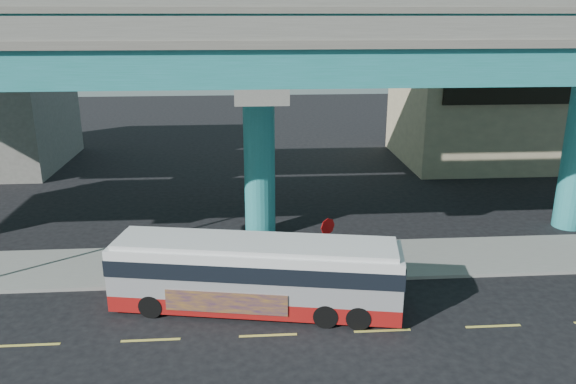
{
  "coord_description": "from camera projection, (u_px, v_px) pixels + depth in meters",
  "views": [
    {
      "loc": [
        -0.58,
        -17.24,
        10.58
      ],
      "look_at": [
        1.01,
        4.0,
        3.81
      ],
      "focal_mm": 35.0,
      "sensor_mm": 36.0,
      "label": 1
    }
  ],
  "objects": [
    {
      "name": "ground",
      "position": [
        268.0,
        331.0,
        19.63
      ],
      "size": [
        120.0,
        120.0,
        0.0
      ],
      "primitive_type": "plane",
      "color": "black",
      "rests_on": "ground"
    },
    {
      "name": "sidewalk",
      "position": [
        263.0,
        263.0,
        24.83
      ],
      "size": [
        70.0,
        4.0,
        0.15
      ],
      "primitive_type": "cube",
      "color": "gray",
      "rests_on": "ground"
    },
    {
      "name": "lane_markings",
      "position": [
        268.0,
        335.0,
        19.34
      ],
      "size": [
        58.0,
        0.12,
        0.01
      ],
      "color": "#D8C64C",
      "rests_on": "ground"
    },
    {
      "name": "viaduct",
      "position": [
        258.0,
        47.0,
        25.51
      ],
      "size": [
        52.0,
        12.4,
        11.7
      ],
      "color": "#207A70",
      "rests_on": "ground"
    },
    {
      "name": "building_beige",
      "position": [
        497.0,
        114.0,
        41.68
      ],
      "size": [
        14.0,
        10.23,
        7.0
      ],
      "color": "#C0B189",
      "rests_on": "ground"
    },
    {
      "name": "transit_bus",
      "position": [
        256.0,
        272.0,
        20.66
      ],
      "size": [
        10.9,
        4.21,
        2.74
      ],
      "rotation": [
        0.0,
        0.0,
        -0.18
      ],
      "color": "maroon",
      "rests_on": "ground"
    },
    {
      "name": "stop_sign",
      "position": [
        328.0,
        234.0,
        23.22
      ],
      "size": [
        0.63,
        0.43,
        2.44
      ],
      "rotation": [
        0.0,
        0.0,
        0.19
      ],
      "color": "gray",
      "rests_on": "sidewalk"
    }
  ]
}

